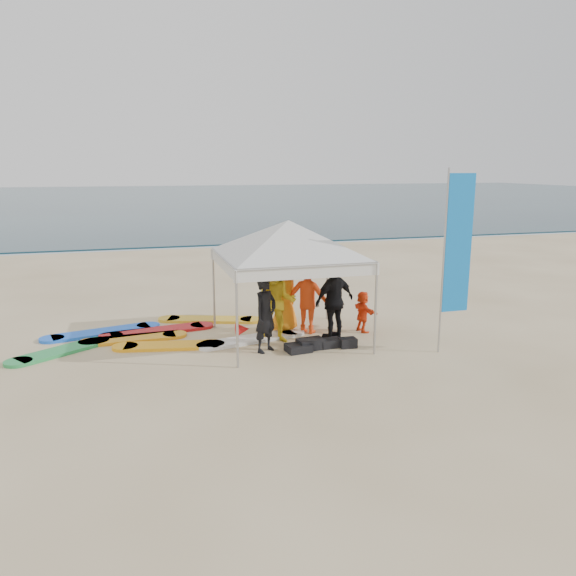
{
  "coord_description": "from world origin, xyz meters",
  "views": [
    {
      "loc": [
        -2.31,
        -8.87,
        3.81
      ],
      "look_at": [
        1.02,
        2.6,
        1.2
      ],
      "focal_mm": 35.0,
      "sensor_mm": 36.0,
      "label": 1
    }
  ],
  "objects_px": {
    "person_black_a": "(266,314)",
    "person_orange_b": "(284,295)",
    "person_yellow": "(276,302)",
    "person_orange_a": "(308,296)",
    "feather_flag": "(457,246)",
    "person_black_b": "(334,301)",
    "marker_pennant": "(243,329)",
    "canopy_tent": "(288,221)",
    "surfboard_spread": "(158,336)",
    "person_seated": "(363,312)"
  },
  "relations": [
    {
      "from": "person_black_a",
      "to": "person_yellow",
      "type": "height_order",
      "value": "person_yellow"
    },
    {
      "from": "person_orange_b",
      "to": "person_seated",
      "type": "height_order",
      "value": "person_orange_b"
    },
    {
      "from": "person_orange_a",
      "to": "surfboard_spread",
      "type": "distance_m",
      "value": 3.54
    },
    {
      "from": "canopy_tent",
      "to": "marker_pennant",
      "type": "distance_m",
      "value": 2.51
    },
    {
      "from": "person_orange_a",
      "to": "person_seated",
      "type": "bearing_deg",
      "value": -155.79
    },
    {
      "from": "person_seated",
      "to": "canopy_tent",
      "type": "distance_m",
      "value": 2.85
    },
    {
      "from": "feather_flag",
      "to": "person_yellow",
      "type": "bearing_deg",
      "value": 154.42
    },
    {
      "from": "person_orange_a",
      "to": "person_black_b",
      "type": "relative_size",
      "value": 1.0
    },
    {
      "from": "canopy_tent",
      "to": "person_black_a",
      "type": "bearing_deg",
      "value": -136.85
    },
    {
      "from": "person_yellow",
      "to": "canopy_tent",
      "type": "bearing_deg",
      "value": 33.63
    },
    {
      "from": "person_orange_b",
      "to": "person_black_a",
      "type": "bearing_deg",
      "value": 29.03
    },
    {
      "from": "person_yellow",
      "to": "canopy_tent",
      "type": "xyz_separation_m",
      "value": [
        0.3,
        0.08,
        1.75
      ]
    },
    {
      "from": "feather_flag",
      "to": "person_black_a",
      "type": "bearing_deg",
      "value": 164.27
    },
    {
      "from": "person_orange_b",
      "to": "canopy_tent",
      "type": "relative_size",
      "value": 0.43
    },
    {
      "from": "person_black_a",
      "to": "surfboard_spread",
      "type": "xyz_separation_m",
      "value": [
        -2.11,
        1.64,
        -0.76
      ]
    },
    {
      "from": "person_yellow",
      "to": "person_black_b",
      "type": "distance_m",
      "value": 1.3
    },
    {
      "from": "person_black_b",
      "to": "person_orange_b",
      "type": "height_order",
      "value": "person_black_b"
    },
    {
      "from": "person_orange_a",
      "to": "person_seated",
      "type": "height_order",
      "value": "person_orange_a"
    },
    {
      "from": "canopy_tent",
      "to": "person_orange_b",
      "type": "bearing_deg",
      "value": 83.19
    },
    {
      "from": "person_black_b",
      "to": "canopy_tent",
      "type": "height_order",
      "value": "canopy_tent"
    },
    {
      "from": "person_black_a",
      "to": "person_orange_a",
      "type": "height_order",
      "value": "person_orange_a"
    },
    {
      "from": "feather_flag",
      "to": "person_orange_a",
      "type": "bearing_deg",
      "value": 139.24
    },
    {
      "from": "person_black_a",
      "to": "marker_pennant",
      "type": "xyz_separation_m",
      "value": [
        -0.47,
        0.07,
        -0.3
      ]
    },
    {
      "from": "feather_flag",
      "to": "surfboard_spread",
      "type": "height_order",
      "value": "feather_flag"
    },
    {
      "from": "canopy_tent",
      "to": "marker_pennant",
      "type": "xyz_separation_m",
      "value": [
        -1.15,
        -0.57,
        -2.16
      ]
    },
    {
      "from": "person_black_a",
      "to": "canopy_tent",
      "type": "xyz_separation_m",
      "value": [
        0.68,
        0.63,
        1.86
      ]
    },
    {
      "from": "canopy_tent",
      "to": "surfboard_spread",
      "type": "bearing_deg",
      "value": 160.27
    },
    {
      "from": "person_orange_a",
      "to": "person_seated",
      "type": "xyz_separation_m",
      "value": [
        1.24,
        -0.3,
        -0.4
      ]
    },
    {
      "from": "person_black_a",
      "to": "person_orange_b",
      "type": "relative_size",
      "value": 0.92
    },
    {
      "from": "feather_flag",
      "to": "person_black_b",
      "type": "bearing_deg",
      "value": 144.67
    },
    {
      "from": "marker_pennant",
      "to": "person_black_b",
      "type": "bearing_deg",
      "value": 9.04
    },
    {
      "from": "person_orange_b",
      "to": "person_seated",
      "type": "xyz_separation_m",
      "value": [
        1.76,
        -0.54,
        -0.39
      ]
    },
    {
      "from": "person_black_b",
      "to": "person_black_a",
      "type": "bearing_deg",
      "value": -5.85
    },
    {
      "from": "person_yellow",
      "to": "feather_flag",
      "type": "distance_m",
      "value": 3.95
    },
    {
      "from": "person_orange_a",
      "to": "surfboard_spread",
      "type": "xyz_separation_m",
      "value": [
        -3.39,
        0.57,
        -0.85
      ]
    },
    {
      "from": "person_yellow",
      "to": "person_orange_a",
      "type": "xyz_separation_m",
      "value": [
        0.9,
        0.51,
        -0.02
      ]
    },
    {
      "from": "person_orange_b",
      "to": "marker_pennant",
      "type": "distance_m",
      "value": 1.78
    },
    {
      "from": "person_black_b",
      "to": "canopy_tent",
      "type": "distance_m",
      "value": 2.05
    },
    {
      "from": "marker_pennant",
      "to": "person_orange_b",
      "type": "bearing_deg",
      "value": 45.12
    },
    {
      "from": "person_yellow",
      "to": "marker_pennant",
      "type": "relative_size",
      "value": 2.84
    },
    {
      "from": "person_black_b",
      "to": "person_seated",
      "type": "bearing_deg",
      "value": -176.99
    },
    {
      "from": "person_yellow",
      "to": "person_orange_a",
      "type": "height_order",
      "value": "person_yellow"
    },
    {
      "from": "marker_pennant",
      "to": "person_black_a",
      "type": "bearing_deg",
      "value": -8.02
    },
    {
      "from": "person_orange_a",
      "to": "person_seated",
      "type": "distance_m",
      "value": 1.34
    },
    {
      "from": "person_black_a",
      "to": "person_orange_b",
      "type": "distance_m",
      "value": 1.51
    },
    {
      "from": "person_orange_b",
      "to": "surfboard_spread",
      "type": "xyz_separation_m",
      "value": [
        -2.87,
        0.33,
        -0.84
      ]
    },
    {
      "from": "person_seated",
      "to": "canopy_tent",
      "type": "xyz_separation_m",
      "value": [
        -1.84,
        -0.13,
        2.17
      ]
    },
    {
      "from": "person_black_b",
      "to": "surfboard_spread",
      "type": "bearing_deg",
      "value": -37.52
    },
    {
      "from": "person_orange_a",
      "to": "person_black_b",
      "type": "xyz_separation_m",
      "value": [
        0.39,
        -0.65,
        0.0
      ]
    },
    {
      "from": "canopy_tent",
      "to": "surfboard_spread",
      "type": "xyz_separation_m",
      "value": [
        -2.79,
        1.0,
        -2.62
      ]
    }
  ]
}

